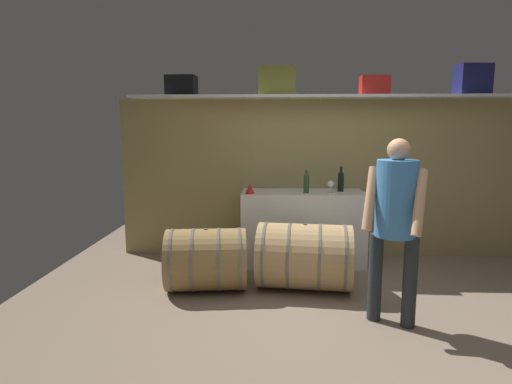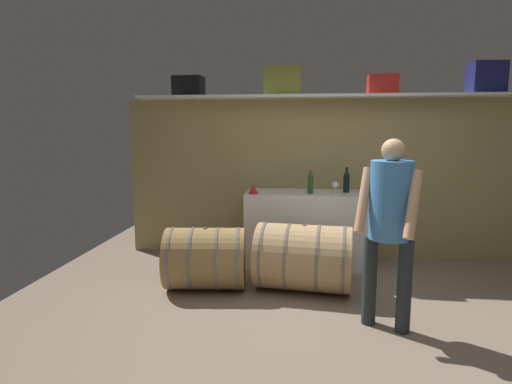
# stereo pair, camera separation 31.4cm
# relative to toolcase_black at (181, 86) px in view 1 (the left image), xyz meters

# --- Properties ---
(ground_plane) EXTENTS (6.24, 7.41, 0.02)m
(ground_plane) POSITION_rel_toolcase_black_xyz_m (1.71, -1.43, -2.13)
(ground_plane) COLOR gray
(back_wall_panel) EXTENTS (5.04, 0.10, 1.97)m
(back_wall_panel) POSITION_rel_toolcase_black_xyz_m (1.71, 0.15, -1.14)
(back_wall_panel) COLOR #9B8A56
(back_wall_panel) RESTS_ON ground
(high_shelf_board) EXTENTS (4.63, 0.40, 0.03)m
(high_shelf_board) POSITION_rel_toolcase_black_xyz_m (1.71, 0.00, -0.14)
(high_shelf_board) COLOR white
(high_shelf_board) RESTS_ON back_wall_panel
(toolcase_black) EXTENTS (0.37, 0.27, 0.24)m
(toolcase_black) POSITION_rel_toolcase_black_xyz_m (0.00, 0.00, 0.00)
(toolcase_black) COLOR black
(toolcase_black) RESTS_ON high_shelf_board
(toolcase_olive) EXTENTS (0.45, 0.26, 0.33)m
(toolcase_olive) POSITION_rel_toolcase_black_xyz_m (1.15, 0.00, 0.05)
(toolcase_olive) COLOR olive
(toolcase_olive) RESTS_ON high_shelf_board
(toolcase_red) EXTENTS (0.33, 0.21, 0.23)m
(toolcase_red) POSITION_rel_toolcase_black_xyz_m (2.31, 0.00, -0.01)
(toolcase_red) COLOR red
(toolcase_red) RESTS_ON high_shelf_board
(toolcase_navy) EXTENTS (0.38, 0.27, 0.35)m
(toolcase_navy) POSITION_rel_toolcase_black_xyz_m (3.45, 0.00, 0.06)
(toolcase_navy) COLOR navy
(toolcase_navy) RESTS_ON high_shelf_board
(work_cabinet) EXTENTS (1.45, 0.60, 0.87)m
(work_cabinet) POSITION_rel_toolcase_black_xyz_m (1.47, -0.21, -1.69)
(work_cabinet) COLOR white
(work_cabinet) RESTS_ON ground
(wine_bottle_dark) EXTENTS (0.07, 0.07, 0.30)m
(wine_bottle_dark) POSITION_rel_toolcase_black_xyz_m (1.91, -0.19, -1.12)
(wine_bottle_dark) COLOR black
(wine_bottle_dark) RESTS_ON work_cabinet
(wine_bottle_green) EXTENTS (0.06, 0.06, 0.27)m
(wine_bottle_green) POSITION_rel_toolcase_black_xyz_m (1.49, -0.34, -1.13)
(wine_bottle_green) COLOR #2E502C
(wine_bottle_green) RESTS_ON work_cabinet
(wine_glass) EXTENTS (0.08, 0.08, 0.14)m
(wine_glass) POSITION_rel_toolcase_black_xyz_m (1.77, -0.33, -1.15)
(wine_glass) COLOR white
(wine_glass) RESTS_ON work_cabinet
(red_funnel) EXTENTS (0.11, 0.11, 0.11)m
(red_funnel) POSITION_rel_toolcase_black_xyz_m (0.84, -0.41, -1.19)
(red_funnel) COLOR red
(red_funnel) RESTS_ON work_cabinet
(wine_barrel_near) EXTENTS (0.84, 0.69, 0.63)m
(wine_barrel_near) POSITION_rel_toolcase_black_xyz_m (0.44, -1.11, -1.81)
(wine_barrel_near) COLOR #A07E46
(wine_barrel_near) RESTS_ON ground
(wine_barrel_far) EXTENTS (1.00, 0.76, 0.67)m
(wine_barrel_far) POSITION_rel_toolcase_black_xyz_m (1.42, -1.04, -1.79)
(wine_barrel_far) COLOR tan
(wine_barrel_far) RESTS_ON ground
(visitor_tasting) EXTENTS (0.52, 0.47, 1.53)m
(visitor_tasting) POSITION_rel_toolcase_black_xyz_m (2.08, -1.80, -1.18)
(visitor_tasting) COLOR #272F32
(visitor_tasting) RESTS_ON ground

